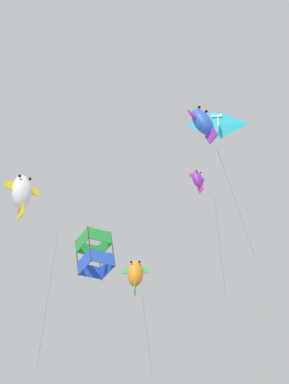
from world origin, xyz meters
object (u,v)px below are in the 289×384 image
Objects in this scene: kite_delta_upper_right at (218,125)px; kite_fish_highest at (198,180)px; kite_fish_far_centre at (203,122)px; kite_fish_low_drifter at (135,274)px; kite_box_near_right at (95,253)px; kite_fish_near_left at (22,192)px.

kite_fish_highest is at bearing -51.38° from kite_delta_upper_right.
kite_delta_upper_right is 3.53× the size of kite_fish_far_centre.
kite_fish_highest is at bearing 147.46° from kite_fish_low_drifter.
kite_fish_low_drifter is at bearing -37.50° from kite_delta_upper_right.
kite_box_near_right is 0.33× the size of kite_fish_highest.
kite_fish_far_centre is at bearing 74.78° from kite_delta_upper_right.
kite_fish_highest is at bearing 149.17° from kite_box_near_right.
kite_fish_near_left is at bearing 28.63° from kite_fish_low_drifter.
kite_fish_low_drifter is at bearing 172.01° from kite_fish_near_left.
kite_fish_far_centre reaches higher than kite_fish_low_drifter.
kite_fish_far_centre is at bearing 53.15° from kite_fish_highest.
kite_fish_near_left is at bearing -68.84° from kite_fish_far_centre.
kite_delta_upper_right is at bearing 134.91° from kite_box_near_right.
kite_delta_upper_right is 2.89m from kite_fish_highest.
kite_box_near_right is at bearing 57.73° from kite_fish_low_drifter.
kite_delta_upper_right reaches higher than kite_fish_near_left.
kite_fish_near_left is at bearing -33.27° from kite_box_near_right.
kite_fish_near_left is (9.48, 0.65, -1.18)m from kite_fish_far_centre.
kite_box_near_right is (5.69, 2.04, -6.29)m from kite_delta_upper_right.
kite_box_near_right is at bearing 147.60° from kite_fish_near_left.
kite_fish_far_centre is 9.58m from kite_fish_near_left.
kite_fish_far_centre reaches higher than kite_box_near_right.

